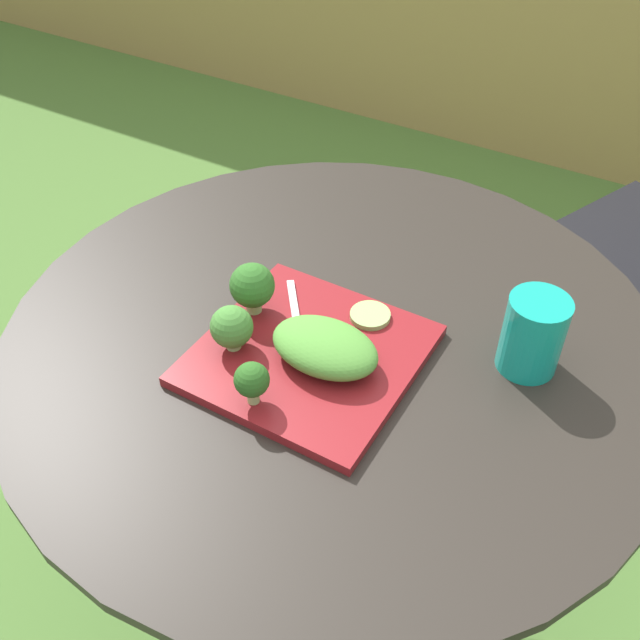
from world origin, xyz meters
name	(u,v)px	position (x,y,z in m)	size (l,w,h in m)	color
ground_plane	(329,589)	(0.00, 0.00, 0.00)	(12.00, 12.00, 0.00)	#4C7533
patio_table	(332,451)	(0.00, 0.00, 0.44)	(0.88, 0.88, 0.71)	#28231E
salad_plate	(305,354)	(0.00, -0.06, 0.71)	(0.26, 0.26, 0.01)	maroon
drinking_glass	(532,338)	(0.24, 0.06, 0.75)	(0.08, 0.08, 0.10)	#149989
fork	(297,326)	(-0.04, -0.04, 0.72)	(0.11, 0.13, 0.00)	silver
lettuce_mound	(325,347)	(0.03, -0.07, 0.74)	(0.14, 0.09, 0.05)	#519338
broccoli_floret_0	(252,286)	(-0.10, -0.04, 0.76)	(0.06, 0.06, 0.07)	#99B770
broccoli_floret_1	(232,327)	(-0.09, -0.11, 0.75)	(0.05, 0.05, 0.06)	#99B770
broccoli_floret_2	(252,380)	(-0.01, -0.17, 0.75)	(0.04, 0.04, 0.06)	#99B770
cucumber_slice_0	(370,315)	(0.04, 0.03, 0.72)	(0.05, 0.05, 0.01)	#8EB766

